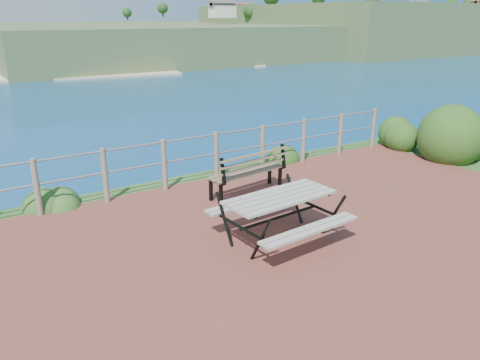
# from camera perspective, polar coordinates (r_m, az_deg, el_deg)

# --- Properties ---
(ground) EXTENTS (10.00, 7.00, 0.12)m
(ground) POSITION_cam_1_polar(r_m,az_deg,el_deg) (7.22, 10.67, -7.42)
(ground) COLOR brown
(ground) RESTS_ON ground
(safety_railing) EXTENTS (9.40, 0.10, 1.00)m
(safety_railing) POSITION_cam_1_polar(r_m,az_deg,el_deg) (9.54, -2.90, 3.26)
(safety_railing) COLOR #6B5B4C
(safety_railing) RESTS_ON ground
(distant_bay) EXTENTS (290.00, 232.36, 24.00)m
(distant_bay) POSITION_cam_1_polar(r_m,az_deg,el_deg) (272.96, 8.36, 18.17)
(distant_bay) COLOR #3F552A
(distant_bay) RESTS_ON ground
(picnic_table) EXTENTS (1.72, 1.45, 0.71)m
(picnic_table) POSITION_cam_1_polar(r_m,az_deg,el_deg) (6.98, 4.83, -4.01)
(picnic_table) COLOR gray
(picnic_table) RESTS_ON ground
(park_bench) EXTENTS (1.62, 0.59, 0.89)m
(park_bench) POSITION_cam_1_polar(r_m,az_deg,el_deg) (8.72, 0.84, 1.84)
(park_bench) COLOR brown
(park_bench) RESTS_ON ground
(shrub_right_front) EXTENTS (1.57, 1.57, 2.22)m
(shrub_right_front) POSITION_cam_1_polar(r_m,az_deg,el_deg) (12.54, 23.78, 2.83)
(shrub_right_front) COLOR #1F4716
(shrub_right_front) RESTS_ON ground
(shrub_right_edge) EXTENTS (0.96, 0.96, 1.37)m
(shrub_right_edge) POSITION_cam_1_polar(r_m,az_deg,el_deg) (12.78, 17.92, 3.84)
(shrub_right_edge) COLOR #1F4716
(shrub_right_edge) RESTS_ON ground
(shrub_lip_west) EXTENTS (0.76, 0.76, 0.49)m
(shrub_lip_west) POSITION_cam_1_polar(r_m,az_deg,el_deg) (9.09, -21.76, -2.79)
(shrub_lip_west) COLOR #265620
(shrub_lip_west) RESTS_ON ground
(shrub_lip_east) EXTENTS (0.86, 0.86, 0.63)m
(shrub_lip_east) POSITION_cam_1_polar(r_m,az_deg,el_deg) (11.07, 4.40, 2.42)
(shrub_lip_east) COLOR #1F4716
(shrub_lip_east) RESTS_ON ground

